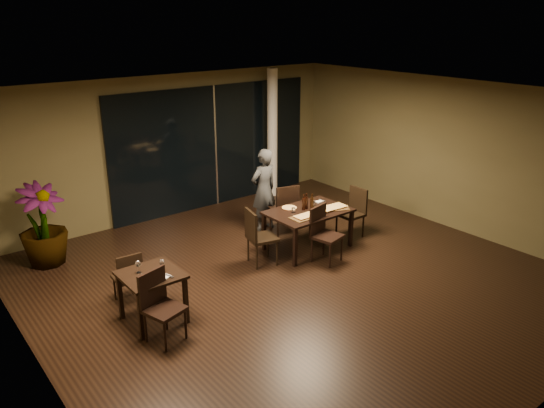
{
  "coord_description": "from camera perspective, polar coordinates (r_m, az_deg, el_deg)",
  "views": [
    {
      "loc": [
        -5.15,
        -5.94,
        4.18
      ],
      "look_at": [
        0.18,
        0.84,
        1.05
      ],
      "focal_mm": 35.0,
      "sensor_mm": 36.0,
      "label": 1
    }
  ],
  "objects": [
    {
      "name": "window_panel",
      "position": [
        11.99,
        -6.19,
        6.18
      ],
      "size": [
        5.0,
        0.06,
        2.7
      ],
      "primitive_type": "cube",
      "color": "black",
      "rests_on": "ground"
    },
    {
      "name": "side_napkin",
      "position": [
        7.47,
        -11.51,
        -7.75
      ],
      "size": [
        0.21,
        0.17,
        0.01
      ],
      "primitive_type": "cube",
      "rotation": [
        0.0,
        0.0,
        0.36
      ],
      "color": "white",
      "rests_on": "side_table"
    },
    {
      "name": "napkin_near",
      "position": [
        10.0,
        6.6,
        -0.2
      ],
      "size": [
        0.19,
        0.12,
        0.01
      ],
      "primitive_type": "cube",
      "rotation": [
        0.0,
        0.0,
        0.14
      ],
      "color": "white",
      "rests_on": "main_table"
    },
    {
      "name": "chair_side_near",
      "position": [
        7.31,
        -12.01,
        -10.32
      ],
      "size": [
        0.56,
        0.56,
        0.98
      ],
      "rotation": [
        0.0,
        0.0,
        0.28
      ],
      "color": "black",
      "rests_on": "ground"
    },
    {
      "name": "wine_glass_b",
      "position": [
        7.63,
        -11.72,
        -6.51
      ],
      "size": [
        0.07,
        0.07,
        0.17
      ],
      "primitive_type": null,
      "color": "white",
      "rests_on": "side_table"
    },
    {
      "name": "tumbler_left",
      "position": [
        9.63,
        2.33,
        -0.66
      ],
      "size": [
        0.07,
        0.07,
        0.08
      ],
      "primitive_type": "cylinder",
      "color": "white",
      "rests_on": "main_table"
    },
    {
      "name": "column",
      "position": [
        12.5,
        0.03,
        7.56
      ],
      "size": [
        0.24,
        0.24,
        3.0
      ],
      "primitive_type": "cylinder",
      "color": "silver",
      "rests_on": "ground"
    },
    {
      "name": "oblong_pizza_right",
      "position": [
        9.86,
        6.52,
        -0.39
      ],
      "size": [
        0.54,
        0.28,
        0.02
      ],
      "primitive_type": null,
      "rotation": [
        0.0,
        0.0,
        -0.06
      ],
      "color": "maroon",
      "rests_on": "pizza_board_right"
    },
    {
      "name": "chair_main_far",
      "position": [
        10.41,
        1.42,
        -0.31
      ],
      "size": [
        0.59,
        0.59,
        1.03
      ],
      "rotation": [
        0.0,
        0.0,
        2.87
      ],
      "color": "black",
      "rests_on": "ground"
    },
    {
      "name": "oblong_pizza_left",
      "position": [
        9.43,
        3.76,
        -1.26
      ],
      "size": [
        0.45,
        0.21,
        0.02
      ],
      "primitive_type": null,
      "rotation": [
        0.0,
        0.0,
        0.01
      ],
      "color": "maroon",
      "rests_on": "pizza_board_left"
    },
    {
      "name": "wall_back",
      "position": [
        11.55,
        -10.67,
        6.19
      ],
      "size": [
        8.0,
        0.1,
        3.0
      ],
      "primitive_type": "cube",
      "color": "#4D4629",
      "rests_on": "ground"
    },
    {
      "name": "chair_main_right",
      "position": [
        10.49,
        8.77,
        -0.59
      ],
      "size": [
        0.45,
        0.45,
        0.97
      ],
      "rotation": [
        0.0,
        0.0,
        -1.57
      ],
      "color": "black",
      "rests_on": "ground"
    },
    {
      "name": "main_table",
      "position": [
        9.77,
        3.92,
        -1.11
      ],
      "size": [
        1.5,
        1.0,
        0.75
      ],
      "color": "black",
      "rests_on": "ground"
    },
    {
      "name": "wine_glass_a",
      "position": [
        7.66,
        -14.2,
        -6.58
      ],
      "size": [
        0.08,
        0.08,
        0.17
      ],
      "primitive_type": null,
      "color": "white",
      "rests_on": "side_table"
    },
    {
      "name": "pizza_board_left",
      "position": [
        9.44,
        3.76,
        -1.36
      ],
      "size": [
        0.61,
        0.31,
        0.01
      ],
      "primitive_type": "cube",
      "rotation": [
        0.0,
        0.0,
        -0.0
      ],
      "color": "#432D15",
      "rests_on": "main_table"
    },
    {
      "name": "bottle_b",
      "position": [
        9.75,
        4.32,
        0.23
      ],
      "size": [
        0.07,
        0.07,
        0.3
      ],
      "primitive_type": null,
      "color": "black",
      "rests_on": "main_table"
    },
    {
      "name": "wall_right",
      "position": [
        11.28,
        18.48,
        5.16
      ],
      "size": [
        0.1,
        8.0,
        3.0
      ],
      "primitive_type": "cube",
      "color": "#4D4629",
      "rests_on": "ground"
    },
    {
      "name": "chair_main_near",
      "position": [
        9.36,
        5.52,
        -2.9
      ],
      "size": [
        0.56,
        0.56,
        1.0
      ],
      "rotation": [
        0.0,
        0.0,
        0.23
      ],
      "color": "black",
      "rests_on": "ground"
    },
    {
      "name": "ceiling",
      "position": [
        7.95,
        2.78,
        11.54
      ],
      "size": [
        8.0,
        8.0,
        0.04
      ],
      "primitive_type": "cube",
      "color": "white",
      "rests_on": "wall_back"
    },
    {
      "name": "wall_left",
      "position": [
        6.61,
        -25.27,
        -6.02
      ],
      "size": [
        0.1,
        8.0,
        3.0
      ],
      "primitive_type": "cube",
      "color": "#4D4629",
      "rests_on": "ground"
    },
    {
      "name": "tumbler_right",
      "position": [
        9.98,
        4.52,
        0.02
      ],
      "size": [
        0.07,
        0.07,
        0.08
      ],
      "primitive_type": "cylinder",
      "color": "white",
      "rests_on": "main_table"
    },
    {
      "name": "ground",
      "position": [
        8.9,
        2.45,
        -8.07
      ],
      "size": [
        8.0,
        8.0,
        0.0
      ],
      "primitive_type": "plane",
      "color": "black",
      "rests_on": "ground"
    },
    {
      "name": "chair_main_left",
      "position": [
        9.17,
        -1.56,
        -3.27
      ],
      "size": [
        0.56,
        0.56,
        1.01
      ],
      "rotation": [
        0.0,
        0.0,
        1.34
      ],
      "color": "black",
      "rests_on": "ground"
    },
    {
      "name": "chair_side_far",
      "position": [
        8.28,
        -15.17,
        -7.43
      ],
      "size": [
        0.41,
        0.41,
        0.84
      ],
      "rotation": [
        0.0,
        0.0,
        3.08
      ],
      "color": "black",
      "rests_on": "ground"
    },
    {
      "name": "napkin_far",
      "position": [
        10.22,
        5.17,
        0.3
      ],
      "size": [
        0.18,
        0.1,
        0.01
      ],
      "primitive_type": "cube",
      "rotation": [
        0.0,
        0.0,
        0.02
      ],
      "color": "white",
      "rests_on": "main_table"
    },
    {
      "name": "potted_plant",
      "position": [
        9.94,
        -23.47,
        -2.1
      ],
      "size": [
        1.03,
        1.03,
        1.46
      ],
      "primitive_type": "imported",
      "rotation": [
        0.0,
        0.0,
        0.37
      ],
      "color": "#1E4517",
      "rests_on": "ground"
    },
    {
      "name": "bottle_a",
      "position": [
        9.73,
        3.44,
        0.19
      ],
      "size": [
        0.07,
        0.07,
        0.3
      ],
      "primitive_type": null,
      "color": "black",
      "rests_on": "main_table"
    },
    {
      "name": "diner",
      "position": [
        10.59,
        -0.9,
        1.55
      ],
      "size": [
        0.59,
        0.41,
        1.68
      ],
      "primitive_type": "imported",
      "rotation": [
        0.0,
        0.0,
        3.21
      ],
      "color": "#2D2F32",
      "rests_on": "ground"
    },
    {
      "name": "round_pizza",
      "position": [
        9.84,
        1.86,
        -0.41
      ],
      "size": [
        0.27,
        0.27,
        0.01
      ],
      "primitive_type": "cylinder",
      "color": "red",
      "rests_on": "main_table"
    },
    {
      "name": "side_table",
      "position": [
        7.69,
        -12.86,
        -8.14
      ],
      "size": [
        0.8,
        0.8,
        0.75
      ],
      "color": "black",
      "rests_on": "ground"
    },
    {
      "name": "pizza_board_right",
      "position": [
        9.87,
        6.51,
        -0.48
      ],
      "size": [
        0.67,
        0.54,
        0.01
      ],
      "primitive_type": "cube",
      "rotation": [
        0.0,
        0.0,
        -0.48
      ],
      "color": "#422C15",
      "rests_on": "main_table"
    },
    {
      "name": "bottle_c",
      "position": [
        9.78,
        3.71,
        0.31
      ],
      "size": [
        0.07,
        0.07,
        0.3
      ],
      "primitive_type": null,
      "color": "black",
      "rests_on": "main_table"
    }
  ]
}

